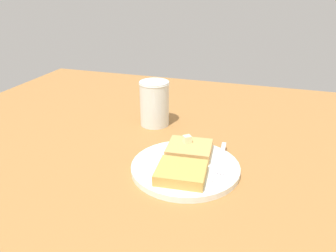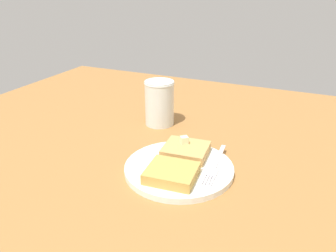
# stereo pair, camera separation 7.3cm
# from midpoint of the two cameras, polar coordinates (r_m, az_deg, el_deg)

# --- Properties ---
(table_surface) EXTENTS (1.26, 1.26, 0.02)m
(table_surface) POSITION_cam_midpoint_polar(r_m,az_deg,el_deg) (0.69, -1.89, -6.99)
(table_surface) COLOR #9D6B37
(table_surface) RESTS_ON ground
(plate) EXTENTS (0.21, 0.21, 0.01)m
(plate) POSITION_cam_midpoint_polar(r_m,az_deg,el_deg) (0.65, 5.20, -7.36)
(plate) COLOR white
(plate) RESTS_ON table_surface
(toast_slice_left) EXTENTS (0.09, 0.10, 0.02)m
(toast_slice_left) POSITION_cam_midpoint_polar(r_m,az_deg,el_deg) (0.68, 6.21, -4.33)
(toast_slice_left) COLOR tan
(toast_slice_left) RESTS_ON plate
(toast_slice_middle) EXTENTS (0.09, 0.10, 0.02)m
(toast_slice_middle) POSITION_cam_midpoint_polar(r_m,az_deg,el_deg) (0.60, 4.17, -8.29)
(toast_slice_middle) COLOR tan
(toast_slice_middle) RESTS_ON plate
(butter_pat_primary) EXTENTS (0.02, 0.02, 0.02)m
(butter_pat_primary) POSITION_cam_midpoint_polar(r_m,az_deg,el_deg) (0.68, 5.91, -2.52)
(butter_pat_primary) COLOR beige
(butter_pat_primary) RESTS_ON toast_slice_left
(fork) EXTENTS (0.16, 0.02, 0.00)m
(fork) POSITION_cam_midpoint_polar(r_m,az_deg,el_deg) (0.65, 11.33, -6.95)
(fork) COLOR silver
(fork) RESTS_ON plate
(syrup_jar) EXTENTS (0.08, 0.08, 0.11)m
(syrup_jar) POSITION_cam_midpoint_polar(r_m,az_deg,el_deg) (0.84, 1.01, 3.70)
(syrup_jar) COLOR #452207
(syrup_jar) RESTS_ON table_surface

